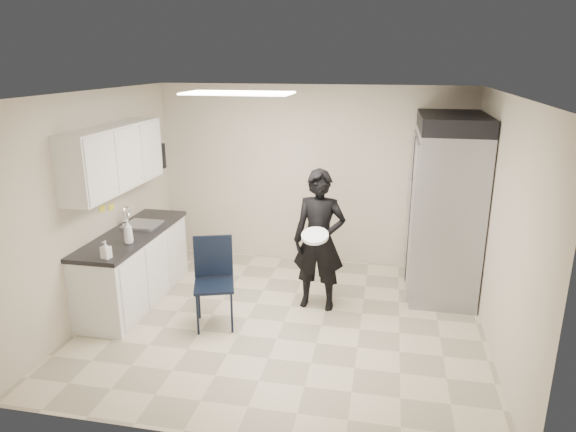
% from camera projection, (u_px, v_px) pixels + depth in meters
% --- Properties ---
extents(floor, '(4.50, 4.50, 0.00)m').
position_uv_depth(floor, '(284.00, 322.00, 5.98)').
color(floor, '#C3B699').
rests_on(floor, ground).
extents(ceiling, '(4.50, 4.50, 0.00)m').
position_uv_depth(ceiling, '(283.00, 93.00, 5.22)').
color(ceiling, silver).
rests_on(ceiling, back_wall).
extents(back_wall, '(4.50, 0.00, 4.50)m').
position_uv_depth(back_wall, '(312.00, 176.00, 7.47)').
color(back_wall, '#BBB29B').
rests_on(back_wall, floor).
extents(left_wall, '(0.00, 4.00, 4.00)m').
position_uv_depth(left_wall, '(96.00, 204.00, 6.02)').
color(left_wall, '#BBB29B').
rests_on(left_wall, floor).
extents(right_wall, '(0.00, 4.00, 4.00)m').
position_uv_depth(right_wall, '(502.00, 228.00, 5.18)').
color(right_wall, '#BBB29B').
rests_on(right_wall, floor).
extents(ceiling_panel, '(1.20, 0.60, 0.02)m').
position_uv_depth(ceiling_panel, '(238.00, 93.00, 5.71)').
color(ceiling_panel, white).
rests_on(ceiling_panel, ceiling).
extents(lower_counter, '(0.60, 1.90, 0.86)m').
position_uv_depth(lower_counter, '(135.00, 268.00, 6.41)').
color(lower_counter, silver).
rests_on(lower_counter, floor).
extents(countertop, '(0.64, 1.95, 0.05)m').
position_uv_depth(countertop, '(131.00, 234.00, 6.28)').
color(countertop, black).
rests_on(countertop, lower_counter).
extents(sink, '(0.42, 0.40, 0.14)m').
position_uv_depth(sink, '(142.00, 229.00, 6.51)').
color(sink, gray).
rests_on(sink, countertop).
extents(faucet, '(0.02, 0.02, 0.24)m').
position_uv_depth(faucet, '(127.00, 217.00, 6.50)').
color(faucet, silver).
rests_on(faucet, countertop).
extents(upper_cabinets, '(0.35, 1.80, 0.75)m').
position_uv_depth(upper_cabinets, '(114.00, 158.00, 6.02)').
color(upper_cabinets, silver).
rests_on(upper_cabinets, left_wall).
extents(towel_dispenser, '(0.22, 0.30, 0.35)m').
position_uv_depth(towel_dispenser, '(154.00, 157.00, 7.17)').
color(towel_dispenser, black).
rests_on(towel_dispenser, left_wall).
extents(notice_sticker_left, '(0.00, 0.12, 0.07)m').
position_uv_depth(notice_sticker_left, '(102.00, 209.00, 6.14)').
color(notice_sticker_left, yellow).
rests_on(notice_sticker_left, left_wall).
extents(notice_sticker_right, '(0.00, 0.12, 0.07)m').
position_uv_depth(notice_sticker_right, '(111.00, 207.00, 6.34)').
color(notice_sticker_right, yellow).
rests_on(notice_sticker_right, left_wall).
extents(commercial_fridge, '(0.80, 1.35, 2.10)m').
position_uv_depth(commercial_fridge, '(445.00, 214.00, 6.53)').
color(commercial_fridge, gray).
rests_on(commercial_fridge, floor).
extents(fridge_compressor, '(0.80, 1.35, 0.20)m').
position_uv_depth(fridge_compressor, '(453.00, 123.00, 6.19)').
color(fridge_compressor, black).
rests_on(fridge_compressor, commercial_fridge).
extents(folding_chair, '(0.56, 0.56, 0.99)m').
position_uv_depth(folding_chair, '(214.00, 286.00, 5.76)').
color(folding_chair, black).
rests_on(folding_chair, floor).
extents(man_tuxedo, '(0.66, 0.46, 1.72)m').
position_uv_depth(man_tuxedo, '(319.00, 240.00, 6.12)').
color(man_tuxedo, black).
rests_on(man_tuxedo, floor).
extents(bucket_lid, '(0.33, 0.33, 0.04)m').
position_uv_depth(bucket_lid, '(315.00, 236.00, 5.85)').
color(bucket_lid, white).
rests_on(bucket_lid, man_tuxedo).
extents(soap_bottle_a, '(0.12, 0.12, 0.28)m').
position_uv_depth(soap_bottle_a, '(128.00, 231.00, 5.85)').
color(soap_bottle_a, white).
rests_on(soap_bottle_a, countertop).
extents(soap_bottle_b, '(0.10, 0.11, 0.20)m').
position_uv_depth(soap_bottle_b, '(106.00, 250.00, 5.41)').
color(soap_bottle_b, '#B5B7C2').
rests_on(soap_bottle_b, countertop).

